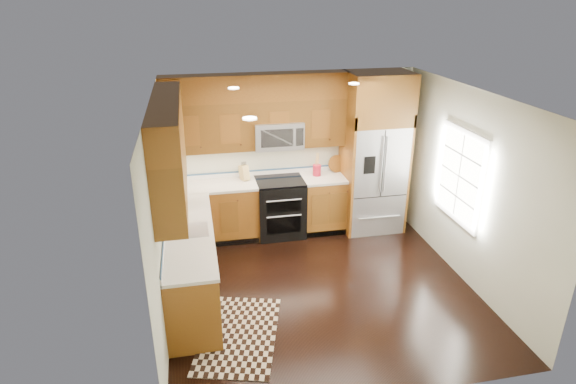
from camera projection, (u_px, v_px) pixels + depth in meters
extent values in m
plane|color=black|center=(321.00, 287.00, 6.55)|extent=(4.00, 4.00, 0.00)
cube|color=beige|center=(291.00, 152.00, 7.85)|extent=(4.00, 0.02, 2.60)
cube|color=beige|center=(160.00, 213.00, 5.68)|extent=(0.02, 4.00, 2.60)
cube|color=beige|center=(468.00, 188.00, 6.41)|extent=(0.02, 4.00, 2.60)
cube|color=white|center=(460.00, 176.00, 6.55)|extent=(0.04, 1.10, 1.30)
cube|color=white|center=(459.00, 176.00, 6.55)|extent=(0.02, 0.95, 1.15)
cube|color=brown|center=(214.00, 213.00, 7.67)|extent=(1.37, 0.60, 0.90)
cube|color=brown|center=(323.00, 204.00, 8.00)|extent=(0.72, 0.60, 0.90)
cube|color=brown|center=(191.00, 264.00, 6.24)|extent=(0.60, 2.40, 0.90)
cube|color=beige|center=(259.00, 183.00, 7.62)|extent=(2.85, 0.62, 0.04)
cube|color=beige|center=(189.00, 232.00, 6.06)|extent=(0.62, 2.40, 0.04)
cube|color=brown|center=(257.00, 125.00, 7.39)|extent=(2.85, 0.33, 0.75)
cube|color=brown|center=(171.00, 165.00, 5.68)|extent=(0.33, 2.40, 0.75)
cube|color=brown|center=(256.00, 87.00, 7.17)|extent=(2.85, 0.33, 0.40)
cube|color=brown|center=(166.00, 117.00, 5.46)|extent=(0.33, 2.40, 0.40)
cube|color=black|center=(280.00, 208.00, 7.83)|extent=(0.76, 0.64, 0.92)
cube|color=black|center=(280.00, 181.00, 7.65)|extent=(0.76, 0.60, 0.02)
cube|color=black|center=(284.00, 207.00, 7.49)|extent=(0.55, 0.01, 0.18)
cube|color=black|center=(284.00, 225.00, 7.61)|extent=(0.55, 0.01, 0.28)
cylinder|color=#B2B2B7|center=(284.00, 200.00, 7.42)|extent=(0.55, 0.02, 0.02)
cylinder|color=#B2B2B7|center=(284.00, 216.00, 7.52)|extent=(0.55, 0.02, 0.02)
cube|color=#B2B2B7|center=(278.00, 135.00, 7.49)|extent=(0.76, 0.40, 0.42)
cube|color=black|center=(277.00, 138.00, 7.30)|extent=(0.50, 0.01, 0.28)
cube|color=#B2B2B7|center=(373.00, 177.00, 7.91)|extent=(0.90, 0.74, 1.80)
cube|color=black|center=(383.00, 164.00, 7.44)|extent=(0.01, 0.01, 1.08)
cube|color=black|center=(370.00, 165.00, 7.40)|extent=(0.18, 0.01, 0.28)
cube|color=brown|center=(346.00, 173.00, 7.79)|extent=(0.04, 0.74, 2.00)
cube|color=brown|center=(400.00, 169.00, 7.96)|extent=(0.04, 0.74, 2.00)
cube|color=brown|center=(379.00, 98.00, 7.41)|extent=(0.98, 0.74, 0.80)
cube|color=#B2B2B7|center=(188.00, 230.00, 6.05)|extent=(0.50, 0.42, 0.02)
cylinder|color=#B2B2B7|center=(171.00, 215.00, 6.16)|extent=(0.02, 0.02, 0.28)
torus|color=#B2B2B7|center=(170.00, 207.00, 6.03)|extent=(0.18, 0.02, 0.18)
cube|color=black|center=(239.00, 334.00, 5.64)|extent=(1.21, 1.61, 0.01)
cube|color=tan|center=(244.00, 173.00, 7.64)|extent=(0.16, 0.18, 0.24)
cylinder|color=#A8142A|center=(317.00, 170.00, 7.83)|extent=(0.18, 0.18, 0.18)
cylinder|color=brown|center=(336.00, 171.00, 8.02)|extent=(0.31, 0.31, 0.02)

